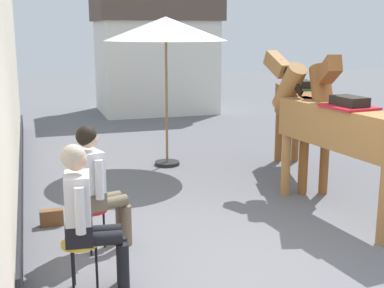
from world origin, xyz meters
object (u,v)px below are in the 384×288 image
object	(u,v)px
seated_visitor_near	(86,211)
cafe_parasol	(166,30)
seated_visitor_far	(96,181)
satchel_bag	(52,218)
saddled_horse_far	(303,107)
saddled_horse_near	(335,126)

from	to	relation	value
seated_visitor_near	cafe_parasol	bearing A→B (deg)	65.90
seated_visitor_far	cafe_parasol	size ratio (longest dim) A/B	0.54
seated_visitor_near	satchel_bag	xyz separation A→B (m)	(-0.25, 1.78, -0.68)
seated_visitor_far	saddled_horse_far	bearing A→B (deg)	27.58
seated_visitor_near	satchel_bag	bearing A→B (deg)	97.92
seated_visitor_near	saddled_horse_far	bearing A→B (deg)	36.35
cafe_parasol	saddled_horse_far	bearing A→B (deg)	-37.93
seated_visitor_far	saddled_horse_far	size ratio (longest dim) A/B	0.48
saddled_horse_far	cafe_parasol	bearing A→B (deg)	142.07
satchel_bag	saddled_horse_far	bearing A→B (deg)	-167.70
seated_visitor_far	satchel_bag	xyz separation A→B (m)	(-0.45, 0.88, -0.68)
seated_visitor_far	satchel_bag	bearing A→B (deg)	117.36
saddled_horse_far	cafe_parasol	distance (m)	2.64
seated_visitor_far	saddled_horse_near	bearing A→B (deg)	4.92
seated_visitor_far	satchel_bag	distance (m)	1.20
saddled_horse_near	satchel_bag	size ratio (longest dim) A/B	10.69
cafe_parasol	seated_visitor_near	bearing A→B (deg)	-114.10
seated_visitor_near	cafe_parasol	distance (m)	4.84
seated_visitor_near	saddled_horse_near	world-z (taller)	saddled_horse_near
cafe_parasol	satchel_bag	xyz separation A→B (m)	(-2.12, -2.40, -2.26)
seated_visitor_far	cafe_parasol	xyz separation A→B (m)	(1.66, 3.27, 1.59)
seated_visitor_near	saddled_horse_near	xyz separation A→B (m)	(3.30, 1.17, 0.38)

